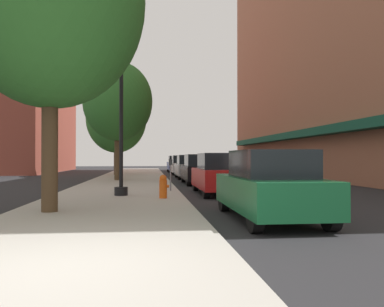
{
  "coord_description": "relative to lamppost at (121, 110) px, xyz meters",
  "views": [
    {
      "loc": [
        1.13,
        -5.13,
        1.49
      ],
      "look_at": [
        4.06,
        21.11,
        1.75
      ],
      "focal_mm": 36.75,
      "sensor_mm": 36.0,
      "label": 1
    }
  ],
  "objects": [
    {
      "name": "car_black",
      "position": [
        3.84,
        7.39,
        -2.39
      ],
      "size": [
        1.8,
        4.3,
        1.66
      ],
      "rotation": [
        0.0,
        0.0,
        0.02
      ],
      "color": "black",
      "rests_on": "ground"
    },
    {
      "name": "lamppost",
      "position": [
        0.0,
        0.0,
        0.0
      ],
      "size": [
        0.48,
        0.48,
        5.9
      ],
      "color": "black",
      "rests_on": "sidewalk_slab"
    },
    {
      "name": "fire_hydrant",
      "position": [
        1.47,
        -1.13,
        -2.68
      ],
      "size": [
        0.33,
        0.26,
        0.79
      ],
      "color": "#E05614",
      "rests_on": "sidewalk_slab"
    },
    {
      "name": "tree_near",
      "position": [
        -1.56,
        17.55,
        1.41
      ],
      "size": [
        4.8,
        4.8,
        7.27
      ],
      "color": "#422D1E",
      "rests_on": "sidewalk_slab"
    },
    {
      "name": "parking_meter_near",
      "position": [
        1.89,
        1.88,
        -2.25
      ],
      "size": [
        0.14,
        0.09,
        1.31
      ],
      "color": "slate",
      "rests_on": "sidewalk_slab"
    },
    {
      "name": "car_blue",
      "position": [
        3.84,
        25.45,
        -2.39
      ],
      "size": [
        1.8,
        4.3,
        1.66
      ],
      "rotation": [
        0.0,
        0.0,
        0.03
      ],
      "color": "black",
      "rests_on": "ground"
    },
    {
      "name": "building_far_background",
      "position": [
        -11.17,
        27.79,
        5.7
      ],
      "size": [
        6.8,
        18.0,
        17.85
      ],
      "color": "brown",
      "rests_on": "ground"
    },
    {
      "name": "car_red",
      "position": [
        3.84,
        1.31,
        -2.39
      ],
      "size": [
        1.8,
        4.3,
        1.66
      ],
      "rotation": [
        0.0,
        0.0,
        0.03
      ],
      "color": "black",
      "rests_on": "ground"
    },
    {
      "name": "car_silver",
      "position": [
        3.84,
        13.25,
        -2.39
      ],
      "size": [
        1.8,
        4.3,
        1.66
      ],
      "rotation": [
        0.0,
        0.0,
        -0.0
      ],
      "color": "black",
      "rests_on": "ground"
    },
    {
      "name": "ground_plane",
      "position": [
        3.84,
        8.79,
        -3.2
      ],
      "size": [
        90.0,
        90.0,
        0.0
      ],
      "primitive_type": "plane",
      "color": "#232326"
    },
    {
      "name": "building_right_brick",
      "position": [
        14.83,
        12.79,
        7.98
      ],
      "size": [
        6.8,
        40.0,
        22.42
      ],
      "color": "#9E6047",
      "rests_on": "ground"
    },
    {
      "name": "tree_far",
      "position": [
        -1.51,
        -4.09,
        2.28
      ],
      "size": [
        4.8,
        4.8,
        8.14
      ],
      "color": "#4C3823",
      "rests_on": "sidewalk_slab"
    },
    {
      "name": "car_white",
      "position": [
        3.84,
        19.68,
        -2.39
      ],
      "size": [
        1.8,
        4.3,
        1.66
      ],
      "rotation": [
        0.0,
        0.0,
        0.03
      ],
      "color": "black",
      "rests_on": "ground"
    },
    {
      "name": "car_green",
      "position": [
        3.84,
        -5.25,
        -2.39
      ],
      "size": [
        1.8,
        4.3,
        1.66
      ],
      "rotation": [
        0.0,
        0.0,
        0.01
      ],
      "color": "black",
      "rests_on": "ground"
    },
    {
      "name": "sidewalk_slab",
      "position": [
        -0.16,
        9.79,
        -3.14
      ],
      "size": [
        4.8,
        50.0,
        0.12
      ],
      "primitive_type": "cube",
      "color": "#A8A399",
      "rests_on": "ground"
    },
    {
      "name": "tree_mid",
      "position": [
        -0.86,
        9.78,
        1.68
      ],
      "size": [
        4.19,
        4.19,
        7.19
      ],
      "color": "#4C3823",
      "rests_on": "sidewalk_slab"
    }
  ]
}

